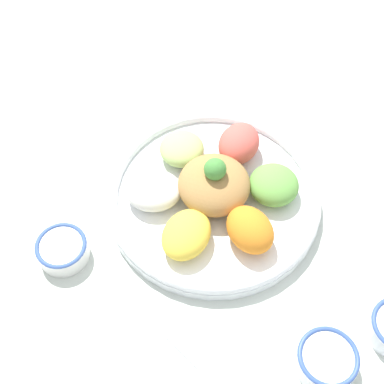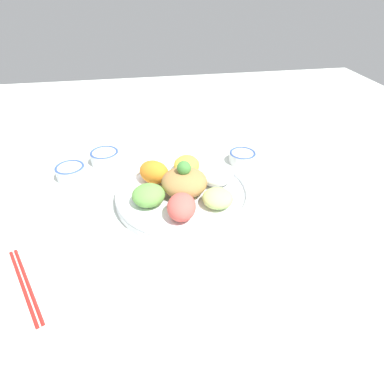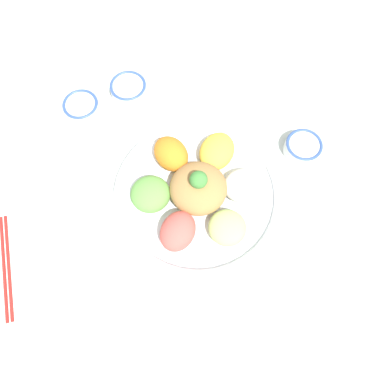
{
  "view_description": "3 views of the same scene",
  "coord_description": "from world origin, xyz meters",
  "px_view_note": "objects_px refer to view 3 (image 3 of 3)",
  "views": [
    {
      "loc": [
        -0.51,
        -0.1,
        0.81
      ],
      "look_at": [
        -0.04,
        0.02,
        0.07
      ],
      "focal_mm": 50.0,
      "sensor_mm": 36.0,
      "label": 1
    },
    {
      "loc": [
        0.71,
        -0.11,
        0.53
      ],
      "look_at": [
        0.04,
        0.01,
        0.05
      ],
      "focal_mm": 30.0,
      "sensor_mm": 36.0,
      "label": 2
    },
    {
      "loc": [
        0.3,
        0.04,
        0.79
      ],
      "look_at": [
        0.02,
        -0.02,
        0.1
      ],
      "focal_mm": 35.0,
      "sensor_mm": 36.0,
      "label": 3
    }
  ],
  "objects_px": {
    "rice_bowl_blue": "(82,108)",
    "sauce_bowl_dark": "(303,147)",
    "chopsticks_pair_near": "(6,267)",
    "serving_spoon_main": "(201,90)",
    "salad_platter": "(198,192)",
    "sauce_bowl_red": "(129,89)"
  },
  "relations": [
    {
      "from": "salad_platter",
      "to": "serving_spoon_main",
      "type": "bearing_deg",
      "value": -170.36
    },
    {
      "from": "chopsticks_pair_near",
      "to": "serving_spoon_main",
      "type": "bearing_deg",
      "value": 123.17
    },
    {
      "from": "rice_bowl_blue",
      "to": "sauce_bowl_dark",
      "type": "distance_m",
      "value": 0.54
    },
    {
      "from": "serving_spoon_main",
      "to": "rice_bowl_blue",
      "type": "bearing_deg",
      "value": -125.24
    },
    {
      "from": "salad_platter",
      "to": "rice_bowl_blue",
      "type": "relative_size",
      "value": 4.36
    },
    {
      "from": "salad_platter",
      "to": "sauce_bowl_dark",
      "type": "bearing_deg",
      "value": 127.15
    },
    {
      "from": "sauce_bowl_red",
      "to": "serving_spoon_main",
      "type": "distance_m",
      "value": 0.18
    },
    {
      "from": "chopsticks_pair_near",
      "to": "serving_spoon_main",
      "type": "height_order",
      "value": "chopsticks_pair_near"
    },
    {
      "from": "salad_platter",
      "to": "sauce_bowl_dark",
      "type": "xyz_separation_m",
      "value": [
        -0.16,
        0.22,
        -0.01
      ]
    },
    {
      "from": "chopsticks_pair_near",
      "to": "rice_bowl_blue",
      "type": "bearing_deg",
      "value": 148.06
    },
    {
      "from": "chopsticks_pair_near",
      "to": "sauce_bowl_red",
      "type": "bearing_deg",
      "value": 137.69
    },
    {
      "from": "sauce_bowl_red",
      "to": "chopsticks_pair_near",
      "type": "relative_size",
      "value": 0.42
    },
    {
      "from": "salad_platter",
      "to": "sauce_bowl_red",
      "type": "distance_m",
      "value": 0.33
    },
    {
      "from": "serving_spoon_main",
      "to": "sauce_bowl_dark",
      "type": "bearing_deg",
      "value": 5.12
    },
    {
      "from": "salad_platter",
      "to": "chopsticks_pair_near",
      "type": "bearing_deg",
      "value": -56.69
    },
    {
      "from": "salad_platter",
      "to": "rice_bowl_blue",
      "type": "distance_m",
      "value": 0.36
    },
    {
      "from": "salad_platter",
      "to": "sauce_bowl_red",
      "type": "relative_size",
      "value": 4.16
    },
    {
      "from": "sauce_bowl_red",
      "to": "rice_bowl_blue",
      "type": "bearing_deg",
      "value": -52.27
    },
    {
      "from": "salad_platter",
      "to": "chopsticks_pair_near",
      "type": "height_order",
      "value": "salad_platter"
    },
    {
      "from": "sauce_bowl_dark",
      "to": "rice_bowl_blue",
      "type": "bearing_deg",
      "value": -89.7
    },
    {
      "from": "salad_platter",
      "to": "chopsticks_pair_near",
      "type": "xyz_separation_m",
      "value": [
        0.24,
        -0.36,
        -0.03
      ]
    },
    {
      "from": "rice_bowl_blue",
      "to": "serving_spoon_main",
      "type": "relative_size",
      "value": 0.72
    }
  ]
}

